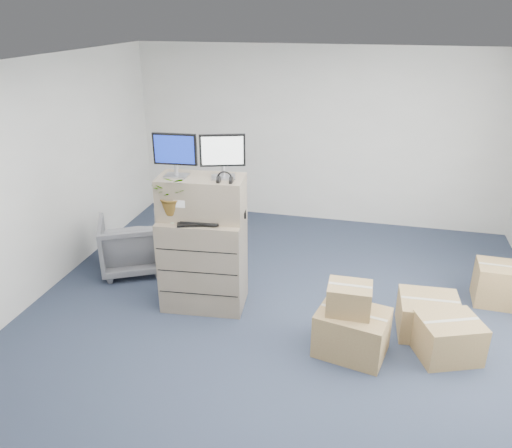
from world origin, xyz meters
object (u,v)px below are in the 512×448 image
object	(u,v)px
filing_cabinet_lower	(204,262)
keyboard	(199,222)
potted_plant	(173,199)
water_bottle	(212,207)
monitor_right	(223,154)
monitor_left	(175,153)
office_chair	(131,242)

from	to	relation	value
filing_cabinet_lower	keyboard	size ratio (longest dim) A/B	2.31
potted_plant	water_bottle	bearing A→B (deg)	25.81
monitor_right	monitor_left	bearing A→B (deg)	169.96
monitor_right	keyboard	bearing A→B (deg)	-154.22
monitor_left	office_chair	bearing A→B (deg)	144.89
monitor_left	water_bottle	size ratio (longest dim) A/B	2.01
water_bottle	potted_plant	size ratio (longest dim) A/B	0.51
monitor_right	water_bottle	world-z (taller)	monitor_right
filing_cabinet_lower	water_bottle	xyz separation A→B (m)	(0.11, 0.07, 0.68)
filing_cabinet_lower	monitor_left	distance (m)	1.33
monitor_right	potted_plant	bearing A→B (deg)	-177.81
potted_plant	office_chair	world-z (taller)	potted_plant
filing_cabinet_lower	water_bottle	world-z (taller)	water_bottle
monitor_left	potted_plant	world-z (taller)	monitor_left
water_bottle	keyboard	bearing A→B (deg)	-112.01
keyboard	filing_cabinet_lower	bearing A→B (deg)	81.14
filing_cabinet_lower	office_chair	xyz separation A→B (m)	(-1.24, 0.59, -0.15)
keyboard	office_chair	bearing A→B (deg)	131.38
keyboard	office_chair	world-z (taller)	keyboard
keyboard	water_bottle	distance (m)	0.25
monitor_right	office_chair	world-z (taller)	monitor_right
keyboard	potted_plant	distance (m)	0.38
monitor_left	filing_cabinet_lower	bearing A→B (deg)	-5.23
monitor_right	office_chair	bearing A→B (deg)	143.15
monitor_right	office_chair	size ratio (longest dim) A/B	0.59
monitor_right	water_bottle	distance (m)	0.64
monitor_right	water_bottle	size ratio (longest dim) A/B	2.00
keyboard	office_chair	xyz separation A→B (m)	(-1.26, 0.72, -0.72)
potted_plant	filing_cabinet_lower	bearing A→B (deg)	22.38
office_chair	water_bottle	bearing A→B (deg)	131.81
office_chair	monitor_left	bearing A→B (deg)	121.75
filing_cabinet_lower	office_chair	distance (m)	1.38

